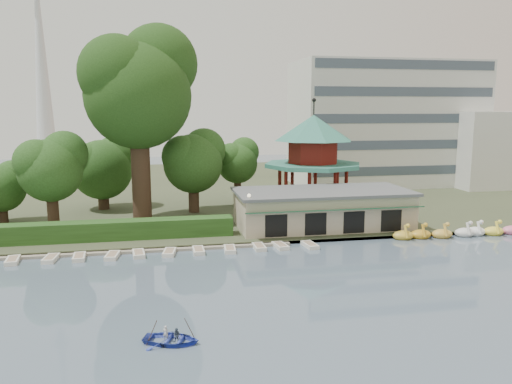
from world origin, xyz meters
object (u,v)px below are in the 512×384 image
object	(u,v)px
dock	(105,252)
big_tree	(139,85)
pavilion	(313,152)
rowboat_with_passengers	(171,335)
boathouse	(322,208)

from	to	relation	value
dock	big_tree	xyz separation A→B (m)	(3.16, 10.99, 15.22)
pavilion	dock	bearing A→B (deg)	-148.34
rowboat_with_passengers	pavilion	bearing A→B (deg)	61.14
dock	rowboat_with_passengers	size ratio (longest dim) A/B	6.56
boathouse	big_tree	size ratio (longest dim) A/B	0.86
pavilion	big_tree	size ratio (longest dim) A/B	0.62
boathouse	pavilion	bearing A→B (deg)	78.72
dock	pavilion	distance (m)	29.14
dock	pavilion	size ratio (longest dim) A/B	2.52
dock	big_tree	world-z (taller)	big_tree
dock	rowboat_with_passengers	xyz separation A→B (m)	(5.42, -18.91, 0.34)
dock	boathouse	bearing A→B (deg)	12.24
dock	pavilion	world-z (taller)	pavilion
boathouse	pavilion	xyz separation A→B (m)	(2.00, 10.03, 5.11)
boathouse	pavilion	size ratio (longest dim) A/B	1.38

